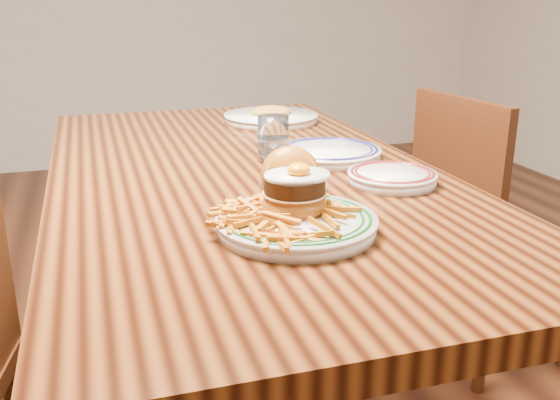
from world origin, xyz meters
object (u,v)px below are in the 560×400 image
object	(u,v)px
side_plate	(392,176)
main_plate	(296,209)
chair_right	(481,224)
table	(245,205)

from	to	relation	value
side_plate	main_plate	bearing A→B (deg)	-160.52
main_plate	side_plate	xyz separation A→B (m)	(0.28, 0.19, -0.02)
side_plate	chair_right	bearing A→B (deg)	22.66
table	main_plate	size ratio (longest dim) A/B	5.58
chair_right	side_plate	world-z (taller)	chair_right
chair_right	main_plate	xyz separation A→B (m)	(-0.80, -0.59, 0.33)
chair_right	side_plate	xyz separation A→B (m)	(-0.53, -0.40, 0.31)
table	side_plate	world-z (taller)	side_plate
chair_right	main_plate	bearing A→B (deg)	29.74
chair_right	main_plate	world-z (taller)	main_plate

